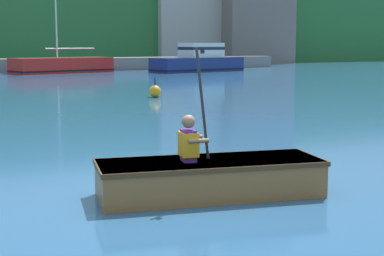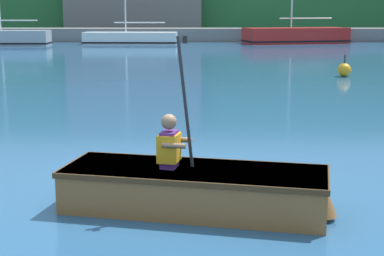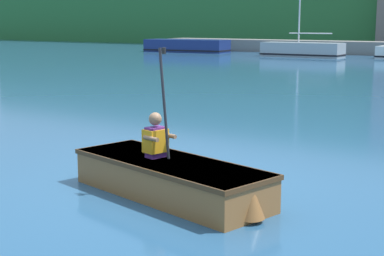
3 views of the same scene
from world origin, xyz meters
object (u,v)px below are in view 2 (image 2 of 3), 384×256
(moored_boat_dock_west_end, at_px, (128,38))
(moored_boat_dock_east_inner, at_px, (3,38))
(moored_boat_dock_center_far, at_px, (293,36))
(rowboat_foreground, at_px, (196,187))
(person_paddler, at_px, (168,143))
(channel_buoy, at_px, (342,70))

(moored_boat_dock_west_end, bearing_deg, moored_boat_dock_east_inner, -168.62)
(moored_boat_dock_center_far, bearing_deg, rowboat_foreground, -101.62)
(rowboat_foreground, bearing_deg, moored_boat_dock_east_inner, 110.87)
(moored_boat_dock_center_far, xyz_separation_m, person_paddler, (-6.99, -32.47, 0.26))
(moored_boat_dock_west_end, relative_size, person_paddler, 4.63)
(moored_boat_dock_center_far, xyz_separation_m, rowboat_foreground, (-6.69, -32.54, -0.22))
(moored_boat_dock_east_inner, bearing_deg, moored_boat_dock_west_end, 11.38)
(rowboat_foreground, xyz_separation_m, channel_buoy, (4.93, 13.10, -0.04))
(moored_boat_dock_east_inner, xyz_separation_m, person_paddler, (11.14, -29.94, 0.30))
(moored_boat_dock_center_far, xyz_separation_m, channel_buoy, (-1.76, -19.43, -0.26))
(rowboat_foreground, xyz_separation_m, person_paddler, (-0.30, 0.07, 0.48))
(rowboat_foreground, distance_m, person_paddler, 0.57)
(moored_boat_dock_east_inner, height_order, person_paddler, moored_boat_dock_east_inner)
(moored_boat_dock_west_end, bearing_deg, channel_buoy, -64.19)
(moored_boat_dock_center_far, bearing_deg, moored_boat_dock_west_end, -174.52)
(moored_boat_dock_center_far, relative_size, rowboat_foreground, 2.33)
(moored_boat_dock_west_end, xyz_separation_m, person_paddler, (3.67, -31.45, 0.37))
(moored_boat_dock_west_end, distance_m, rowboat_foreground, 31.76)
(moored_boat_dock_west_end, bearing_deg, rowboat_foreground, -82.82)
(moored_boat_dock_center_far, height_order, moored_boat_dock_east_inner, moored_boat_dock_center_far)
(moored_boat_dock_west_end, distance_m, channel_buoy, 20.45)
(moored_boat_dock_west_end, distance_m, moored_boat_dock_east_inner, 7.62)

